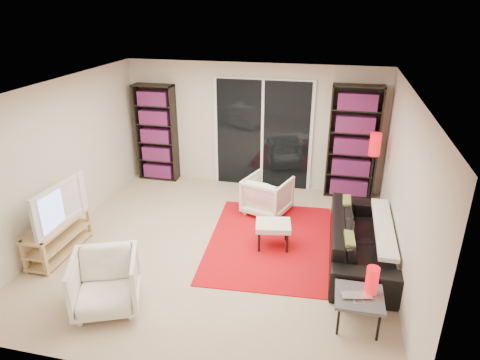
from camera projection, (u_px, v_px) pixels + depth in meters
name	position (u px, v px, depth m)	size (l,w,h in m)	color
floor	(220.00, 246.00, 6.51)	(5.00, 5.00, 0.00)	#C9B298
wall_back	(253.00, 126.00, 8.28)	(5.00, 0.02, 2.40)	beige
wall_front	(142.00, 277.00, 3.80)	(5.00, 0.02, 2.40)	beige
wall_left	(61.00, 160.00, 6.55)	(0.02, 5.00, 2.40)	beige
wall_right	(404.00, 190.00, 5.52)	(0.02, 5.00, 2.40)	beige
ceiling	(216.00, 88.00, 5.57)	(5.00, 5.00, 0.02)	white
sliding_door	(263.00, 135.00, 8.26)	(1.92, 0.08, 2.16)	white
bookshelf_left	(156.00, 133.00, 8.62)	(0.80, 0.30, 1.95)	black
bookshelf_right	(353.00, 143.00, 7.79)	(0.90, 0.30, 2.10)	black
tv_stand	(59.00, 237.00, 6.24)	(0.38, 1.18, 0.50)	tan
tv	(54.00, 204.00, 6.02)	(1.08, 0.14, 0.62)	black
rug	(271.00, 241.00, 6.63)	(1.89, 2.56, 0.01)	red
sofa	(362.00, 239.00, 6.08)	(2.22, 0.87, 0.65)	black
armchair_back	(267.00, 195.00, 7.42)	(0.71, 0.73, 0.67)	silver
armchair_front	(106.00, 283.00, 5.10)	(0.75, 0.78, 0.71)	silver
ottoman	(273.00, 227.00, 6.38)	(0.58, 0.50, 0.40)	silver
side_table	(359.00, 299.00, 4.82)	(0.54, 0.54, 0.40)	#4A494E
laptop	(357.00, 298.00, 4.74)	(0.34, 0.22, 0.03)	silver
table_lamp	(372.00, 280.00, 4.81)	(0.15, 0.15, 0.33)	red
floor_lamp	(374.00, 152.00, 7.22)	(0.21, 0.21, 1.42)	black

